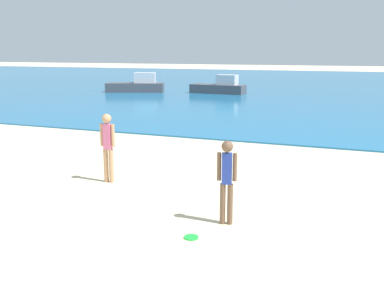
{
  "coord_description": "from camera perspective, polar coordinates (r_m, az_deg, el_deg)",
  "views": [
    {
      "loc": [
        4.0,
        -4.34,
        3.3
      ],
      "look_at": [
        0.55,
        4.78,
        1.19
      ],
      "focal_mm": 40.26,
      "sensor_mm": 36.0,
      "label": 1
    }
  ],
  "objects": [
    {
      "name": "person_distant",
      "position": [
        11.06,
        -11.1,
        0.03
      ],
      "size": [
        0.41,
        0.23,
        1.77
      ],
      "rotation": [
        0.0,
        0.0,
        3.15
      ],
      "color": "tan",
      "rests_on": "ground"
    },
    {
      "name": "person_standing",
      "position": [
        8.25,
        4.63,
        -4.42
      ],
      "size": [
        0.38,
        0.22,
        1.65
      ],
      "rotation": [
        0.0,
        0.0,
        0.19
      ],
      "color": "brown",
      "rests_on": "ground"
    },
    {
      "name": "frisbee",
      "position": [
        7.93,
        -0.11,
        -12.26
      ],
      "size": [
        0.26,
        0.26,
        0.03
      ],
      "primitive_type": "cylinder",
      "color": "green",
      "rests_on": "ground"
    },
    {
      "name": "boat_far",
      "position": [
        35.23,
        -7.27,
        7.73
      ],
      "size": [
        4.81,
        2.86,
        1.56
      ],
      "rotation": [
        0.0,
        0.0,
        3.47
      ],
      "color": "#4C4C51",
      "rests_on": "water"
    },
    {
      "name": "boat_near",
      "position": [
        33.83,
        3.7,
        7.56
      ],
      "size": [
        4.36,
        1.68,
        1.45
      ],
      "rotation": [
        0.0,
        0.0,
        3.07
      ],
      "color": "#4C4C51",
      "rests_on": "water"
    },
    {
      "name": "water",
      "position": [
        45.46,
        15.75,
        7.64
      ],
      "size": [
        160.0,
        60.0,
        0.06
      ],
      "primitive_type": "cube",
      "color": "#1E6B9E",
      "rests_on": "ground"
    }
  ]
}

